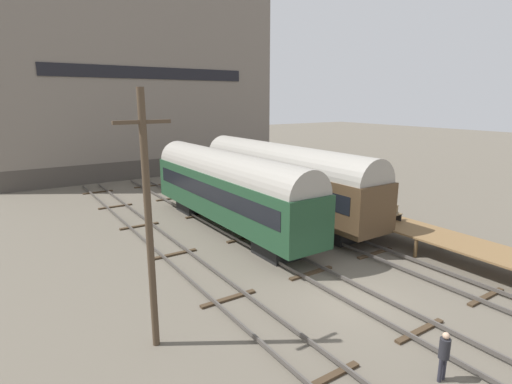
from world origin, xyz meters
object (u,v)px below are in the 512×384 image
at_px(train_car_green, 227,186).
at_px(person_worker, 444,352).
at_px(train_car_brown, 282,176).
at_px(bench, 391,214).
at_px(utility_pole, 149,220).

relative_size(train_car_green, person_worker, 10.10).
bearing_deg(person_worker, train_car_brown, 68.78).
relative_size(train_car_brown, train_car_green, 1.06).
bearing_deg(train_car_brown, bench, -70.86).
bearing_deg(person_worker, bench, 45.01).
distance_m(train_car_brown, bench, 8.04).
bearing_deg(bench, train_car_brown, 109.14).
xyz_separation_m(person_worker, utility_pole, (-6.56, 6.57, 3.54)).
height_order(train_car_green, utility_pole, utility_pole).
relative_size(train_car_brown, person_worker, 10.65).
bearing_deg(train_car_green, train_car_brown, 4.97).
xyz_separation_m(train_car_green, utility_pole, (-8.32, -9.51, 1.58)).
bearing_deg(utility_pole, person_worker, -45.02).
xyz_separation_m(bench, person_worker, (-9.00, -9.00, -0.66)).
bearing_deg(train_car_green, utility_pole, -131.15).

